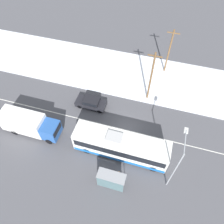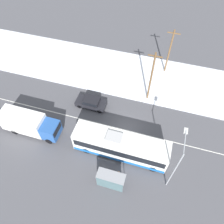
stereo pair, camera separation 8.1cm
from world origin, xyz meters
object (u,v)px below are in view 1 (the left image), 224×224
object	(u,v)px
sedan_car	(91,102)
pedestrian_at_stop	(119,174)
streetlamp	(177,161)
utility_pole_roadside	(151,77)
box_truck	(29,124)
city_bus	(121,146)
utility_pole_snowlot	(169,51)
bus_shelter	(111,181)

from	to	relation	value
sedan_car	pedestrian_at_stop	bearing A→B (deg)	125.67
streetlamp	pedestrian_at_stop	bearing A→B (deg)	-165.16
pedestrian_at_stop	sedan_car	bearing A→B (deg)	125.67
sedan_car	utility_pole_roadside	bearing A→B (deg)	-152.84
box_truck	pedestrian_at_stop	distance (m)	12.73
city_bus	streetlamp	xyz separation A→B (m)	(5.91, -1.73, 3.11)
city_bus	streetlamp	world-z (taller)	streetlamp
box_truck	pedestrian_at_stop	xyz separation A→B (m)	(12.38, -2.90, -0.63)
sedan_car	streetlamp	bearing A→B (deg)	147.16
streetlamp	utility_pole_snowlot	bearing A→B (deg)	99.32
pedestrian_at_stop	utility_pole_roadside	size ratio (longest dim) A/B	0.21
utility_pole_snowlot	bus_shelter	bearing A→B (deg)	-98.35
utility_pole_roadside	utility_pole_snowlot	xyz separation A→B (m)	(1.56, 6.44, -0.35)
utility_pole_roadside	box_truck	bearing A→B (deg)	-143.47
utility_pole_snowlot	utility_pole_roadside	bearing A→B (deg)	-103.64
box_truck	bus_shelter	world-z (taller)	box_truck
bus_shelter	utility_pole_snowlot	world-z (taller)	utility_pole_snowlot
bus_shelter	streetlamp	world-z (taller)	streetlamp
city_bus	bus_shelter	world-z (taller)	city_bus
box_truck	bus_shelter	bearing A→B (deg)	-18.88
box_truck	bus_shelter	size ratio (longest dim) A/B	2.49
city_bus	bus_shelter	size ratio (longest dim) A/B	3.69
box_truck	sedan_car	size ratio (longest dim) A/B	1.76
utility_pole_roadside	utility_pole_snowlot	distance (m)	6.64
city_bus	utility_pole_roadside	world-z (taller)	utility_pole_roadside
bus_shelter	utility_pole_roadside	bearing A→B (deg)	84.17
city_bus	pedestrian_at_stop	distance (m)	3.25
box_truck	pedestrian_at_stop	world-z (taller)	box_truck
box_truck	pedestrian_at_stop	size ratio (longest dim) A/B	4.32
city_bus	bus_shelter	bearing A→B (deg)	-89.55
utility_pole_snowlot	pedestrian_at_stop	bearing A→B (deg)	-97.08
bus_shelter	utility_pole_snowlot	size ratio (longest dim) A/B	0.40
sedan_car	utility_pole_snowlot	size ratio (longest dim) A/B	0.57
bus_shelter	utility_pole_snowlot	bearing A→B (deg)	81.65
city_bus	box_truck	xyz separation A→B (m)	(-11.74, -0.23, 0.04)
city_bus	utility_pole_roadside	xyz separation A→B (m)	(1.44, 9.54, 2.57)
sedan_car	utility_pole_snowlot	xyz separation A→B (m)	(8.80, 10.15, 3.05)
box_truck	streetlamp	distance (m)	17.98
box_truck	streetlamp	world-z (taller)	streetlamp
box_truck	streetlamp	size ratio (longest dim) A/B	1.00
sedan_car	pedestrian_at_stop	world-z (taller)	pedestrian_at_stop
bus_shelter	streetlamp	size ratio (longest dim) A/B	0.40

